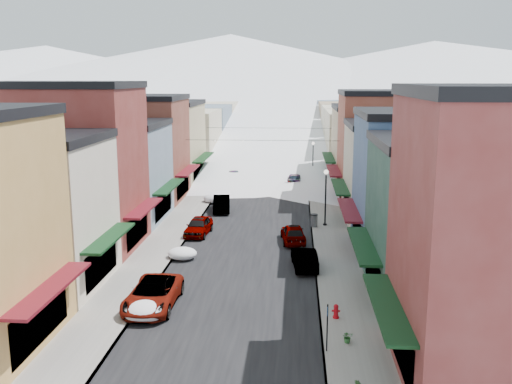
# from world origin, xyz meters

# --- Properties ---
(road) EXTENTS (10.00, 160.00, 0.01)m
(road) POSITION_xyz_m (0.00, 60.00, 0.01)
(road) COLOR black
(road) RESTS_ON ground
(sidewalk_left) EXTENTS (3.20, 160.00, 0.15)m
(sidewalk_left) POSITION_xyz_m (-6.60, 60.00, 0.07)
(sidewalk_left) COLOR gray
(sidewalk_left) RESTS_ON ground
(sidewalk_right) EXTENTS (3.20, 160.00, 0.15)m
(sidewalk_right) POSITION_xyz_m (6.60, 60.00, 0.07)
(sidewalk_right) COLOR gray
(sidewalk_right) RESTS_ON ground
(curb_left) EXTENTS (0.10, 160.00, 0.15)m
(curb_left) POSITION_xyz_m (-5.05, 60.00, 0.07)
(curb_left) COLOR slate
(curb_left) RESTS_ON ground
(curb_right) EXTENTS (0.10, 160.00, 0.15)m
(curb_right) POSITION_xyz_m (5.05, 60.00, 0.07)
(curb_right) COLOR slate
(curb_right) RESTS_ON ground
(bldg_l_cream) EXTENTS (11.30, 8.20, 9.50)m
(bldg_l_cream) POSITION_xyz_m (-13.19, 12.50, 4.76)
(bldg_l_cream) COLOR beige
(bldg_l_cream) RESTS_ON ground
(bldg_l_brick_near) EXTENTS (12.30, 8.20, 12.50)m
(bldg_l_brick_near) POSITION_xyz_m (-13.69, 20.50, 6.26)
(bldg_l_brick_near) COLOR maroon
(bldg_l_brick_near) RESTS_ON ground
(bldg_l_grayblue) EXTENTS (11.30, 9.20, 9.00)m
(bldg_l_grayblue) POSITION_xyz_m (-13.19, 29.00, 4.51)
(bldg_l_grayblue) COLOR gray
(bldg_l_grayblue) RESTS_ON ground
(bldg_l_brick_far) EXTENTS (13.30, 9.20, 11.00)m
(bldg_l_brick_far) POSITION_xyz_m (-14.19, 38.00, 5.51)
(bldg_l_brick_far) COLOR brown
(bldg_l_brick_far) RESTS_ON ground
(bldg_l_tan) EXTENTS (11.30, 11.20, 10.00)m
(bldg_l_tan) POSITION_xyz_m (-13.19, 48.00, 5.01)
(bldg_l_tan) COLOR tan
(bldg_l_tan) RESTS_ON ground
(bldg_r_green) EXTENTS (11.30, 9.20, 9.50)m
(bldg_r_green) POSITION_xyz_m (13.19, 12.00, 4.76)
(bldg_r_green) COLOR #1E3F33
(bldg_r_green) RESTS_ON ground
(bldg_r_blue) EXTENTS (11.30, 9.20, 10.50)m
(bldg_r_blue) POSITION_xyz_m (13.19, 21.00, 5.26)
(bldg_r_blue) COLOR #38547F
(bldg_r_blue) RESTS_ON ground
(bldg_r_cream) EXTENTS (12.30, 9.20, 9.00)m
(bldg_r_cream) POSITION_xyz_m (13.69, 30.00, 4.51)
(bldg_r_cream) COLOR beige
(bldg_r_cream) RESTS_ON ground
(bldg_r_brick_far) EXTENTS (13.30, 9.20, 11.50)m
(bldg_r_brick_far) POSITION_xyz_m (14.19, 39.00, 5.76)
(bldg_r_brick_far) COLOR brown
(bldg_r_brick_far) RESTS_ON ground
(bldg_r_tan) EXTENTS (11.30, 11.20, 9.50)m
(bldg_r_tan) POSITION_xyz_m (13.19, 49.00, 4.76)
(bldg_r_tan) COLOR #9E8868
(bldg_r_tan) RESTS_ON ground
(distant_blocks) EXTENTS (34.00, 55.00, 8.00)m
(distant_blocks) POSITION_xyz_m (0.00, 83.00, 4.00)
(distant_blocks) COLOR gray
(distant_blocks) RESTS_ON ground
(mountain_ridge) EXTENTS (670.00, 340.00, 34.00)m
(mountain_ridge) POSITION_xyz_m (-19.47, 277.18, 14.36)
(mountain_ridge) COLOR silver
(mountain_ridge) RESTS_ON ground
(overhead_cables) EXTENTS (16.40, 15.04, 0.04)m
(overhead_cables) POSITION_xyz_m (0.00, 47.50, 6.20)
(overhead_cables) COLOR black
(overhead_cables) RESTS_ON ground
(car_white_suv) EXTENTS (2.64, 5.66, 1.57)m
(car_white_suv) POSITION_xyz_m (-4.30, 9.63, 0.78)
(car_white_suv) COLOR silver
(car_white_suv) RESTS_ON ground
(car_silver_sedan) EXTENTS (2.09, 4.49, 1.49)m
(car_silver_sedan) POSITION_xyz_m (-4.30, 24.79, 0.74)
(car_silver_sedan) COLOR #95979C
(car_silver_sedan) RESTS_ON ground
(car_dark_hatch) EXTENTS (2.10, 4.69, 1.50)m
(car_dark_hatch) POSITION_xyz_m (-3.50, 33.30, 0.75)
(car_dark_hatch) COLOR black
(car_dark_hatch) RESTS_ON ground
(car_silver_wagon) EXTENTS (2.23, 5.02, 1.43)m
(car_silver_wagon) POSITION_xyz_m (-4.02, 48.73, 0.72)
(car_silver_wagon) COLOR gray
(car_silver_wagon) RESTS_ON ground
(car_green_sedan) EXTENTS (1.92, 4.39, 1.40)m
(car_green_sedan) POSITION_xyz_m (4.30, 17.01, 0.70)
(car_green_sedan) COLOR black
(car_green_sedan) RESTS_ON ground
(car_gray_suv) EXTENTS (2.23, 4.54, 1.49)m
(car_gray_suv) POSITION_xyz_m (3.50, 23.14, 0.74)
(car_gray_suv) COLOR #9899A0
(car_gray_suv) RESTS_ON ground
(car_black_sedan) EXTENTS (1.98, 4.68, 1.35)m
(car_black_sedan) POSITION_xyz_m (3.50, 47.59, 0.67)
(car_black_sedan) COLOR black
(car_black_sedan) RESTS_ON ground
(car_lane_silver) EXTENTS (2.18, 4.69, 1.55)m
(car_lane_silver) POSITION_xyz_m (-1.07, 59.48, 0.78)
(car_lane_silver) COLOR #AEB0B7
(car_lane_silver) RESTS_ON ground
(car_lane_white) EXTENTS (2.87, 5.64, 1.53)m
(car_lane_white) POSITION_xyz_m (2.09, 64.58, 0.76)
(car_lane_white) COLOR white
(car_lane_white) RESTS_ON ground
(fire_hydrant) EXTENTS (0.45, 0.34, 0.77)m
(fire_hydrant) POSITION_xyz_m (5.88, 8.55, 0.50)
(fire_hydrant) COLOR #B70913
(fire_hydrant) RESTS_ON sidewalk_right
(parking_sign) EXTENTS (0.08, 0.32, 2.33)m
(parking_sign) POSITION_xyz_m (5.20, 4.75, 1.51)
(parking_sign) COLOR black
(parking_sign) RESTS_ON sidewalk_right
(trash_can) EXTENTS (0.64, 0.64, 1.09)m
(trash_can) POSITION_xyz_m (5.26, 27.54, 0.71)
(trash_can) COLOR #5C5F62
(trash_can) RESTS_ON sidewalk_right
(streetlamp_near) EXTENTS (0.41, 0.41, 4.88)m
(streetlamp_near) POSITION_xyz_m (6.23, 28.12, 3.23)
(streetlamp_near) COLOR black
(streetlamp_near) RESTS_ON sidewalk_right
(streetlamp_far) EXTENTS (0.38, 0.38, 4.59)m
(streetlamp_far) POSITION_xyz_m (5.79, 52.08, 3.04)
(streetlamp_far) COLOR black
(streetlamp_far) RESTS_ON sidewalk_right
(planter_near) EXTENTS (0.58, 0.52, 0.58)m
(planter_near) POSITION_xyz_m (6.26, 5.69, 0.44)
(planter_near) COLOR #2C622C
(planter_near) RESTS_ON sidewalk_right
(snow_pile_near) EXTENTS (2.53, 2.76, 1.07)m
(snow_pile_near) POSITION_xyz_m (-4.28, 8.04, 0.51)
(snow_pile_near) COLOR white
(snow_pile_near) RESTS_ON ground
(snow_pile_mid) EXTENTS (2.08, 2.48, 0.88)m
(snow_pile_mid) POSITION_xyz_m (-4.34, 18.37, 0.42)
(snow_pile_mid) COLOR white
(snow_pile_mid) RESTS_ON ground
(snow_pile_far) EXTENTS (2.45, 2.71, 1.04)m
(snow_pile_far) POSITION_xyz_m (-4.60, 36.94, 0.50)
(snow_pile_far) COLOR white
(snow_pile_far) RESTS_ON ground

